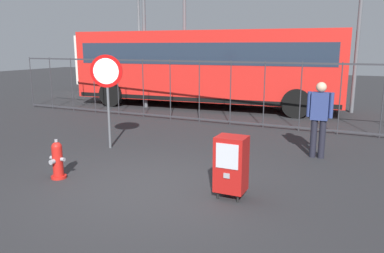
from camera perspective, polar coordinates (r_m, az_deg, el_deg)
The scene contains 10 objects.
ground_plane at distance 6.63m, azimuth -6.84°, elevation -9.38°, with size 60.00×60.00×0.00m, color #262628.
fire_hydrant at distance 7.42m, azimuth -19.72°, elevation -4.82°, with size 0.33×0.31×0.75m.
newspaper_box_primary at distance 6.08m, azimuth 5.95°, elevation -5.65°, with size 0.48×0.42×1.02m.
stop_sign at distance 9.06m, azimuth -12.77°, elevation 6.61°, with size 0.71×0.31×2.23m.
pedestrian at distance 8.61m, azimuth 18.74°, elevation 1.60°, with size 0.55×0.22×1.67m.
fence_barrier at distance 11.59m, azimuth 8.34°, elevation 5.00°, with size 18.03×0.04×2.00m.
bus_near at distance 15.24m, azimuth 2.18°, elevation 9.37°, with size 10.67×3.44×3.00m.
bus_far at distance 20.00m, azimuth -3.37°, elevation 9.99°, with size 10.51×2.83×3.00m.
street_light_near_left at distance 16.51m, azimuth -1.16°, elevation 16.91°, with size 0.32×0.32×6.53m.
street_light_near_right at distance 20.91m, azimuth -8.14°, elevation 17.55°, with size 0.32×0.32×7.79m.
Camera 1 is at (3.29, -5.22, 2.41)m, focal length 35.19 mm.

